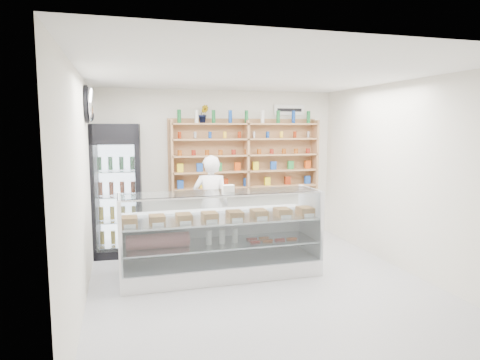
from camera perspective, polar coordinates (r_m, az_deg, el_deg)
name	(u,v)px	position (r m, az deg, el deg)	size (l,w,h in m)	color
room	(261,182)	(5.67, 2.82, -0.29)	(5.00, 5.00, 5.00)	#99999D
display_counter	(221,252)	(6.22, -2.55, -9.60)	(2.82, 0.84, 1.23)	white
shop_worker	(211,204)	(7.25, -3.90, -3.22)	(0.61, 0.40, 1.66)	white
drinks_cooler	(117,189)	(7.40, -16.06, -1.22)	(0.84, 0.82, 2.18)	black
wall_shelving	(246,155)	(8.02, 0.87, 3.29)	(2.84, 0.28, 1.33)	#AA7950
potted_plant	(204,114)	(7.81, -4.89, 8.76)	(0.18, 0.14, 0.32)	#1E6626
security_mirror	(90,104)	(6.54, -19.34, 9.53)	(0.15, 0.50, 0.50)	silver
wall_sign	(289,110)	(8.43, 6.57, 9.26)	(0.62, 0.03, 0.20)	white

